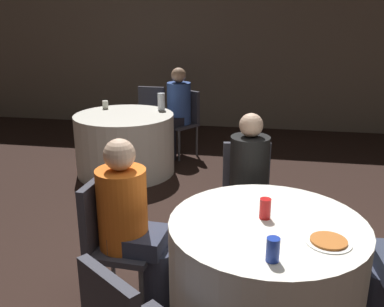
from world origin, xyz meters
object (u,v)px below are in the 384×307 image
(person_orange_shirt, at_px, (135,229))
(table_near, at_px, (265,277))
(chair_near_west, at_px, (110,233))
(bottle_far, at_px, (161,102))
(person_black_shirt, at_px, (250,191))
(person_blue_shirt, at_px, (175,114))
(chair_near_north, at_px, (247,187))
(pizza_plate_near, at_px, (329,241))
(chair_far_northeast, at_px, (184,117))
(chair_far_north, at_px, (150,112))
(soda_can_red, at_px, (265,209))
(table_far, at_px, (125,144))
(soda_can_blue, at_px, (273,250))

(person_orange_shirt, bearing_deg, table_near, 90.00)
(chair_near_west, height_order, bottle_far, bottle_far)
(person_black_shirt, bearing_deg, person_blue_shirt, -74.90)
(table_near, bearing_deg, person_blue_shirt, 111.23)
(chair_near_north, xyz_separation_m, chair_near_west, (-0.82, -0.91, 0.00))
(pizza_plate_near, bearing_deg, chair_near_north, 112.64)
(table_near, relative_size, chair_near_north, 1.30)
(table_near, xyz_separation_m, chair_far_northeast, (-1.15, 3.32, 0.17))
(chair_near_north, relative_size, chair_near_west, 1.00)
(chair_far_north, bearing_deg, person_orange_shirt, 106.18)
(chair_near_west, distance_m, pizza_plate_near, 1.33)
(chair_near_north, height_order, soda_can_red, chair_near_north)
(person_black_shirt, distance_m, bottle_far, 2.35)
(person_black_shirt, bearing_deg, bottle_far, -69.02)
(soda_can_red, bearing_deg, table_far, 124.71)
(table_far, xyz_separation_m, person_black_shirt, (1.57, -1.68, 0.21))
(person_orange_shirt, distance_m, soda_can_red, 0.82)
(chair_far_north, xyz_separation_m, bottle_far, (0.34, -0.68, 0.30))
(chair_near_west, xyz_separation_m, soda_can_red, (0.96, -0.01, 0.25))
(chair_near_west, relative_size, person_blue_shirt, 0.74)
(chair_far_northeast, relative_size, soda_can_red, 7.21)
(table_far, bearing_deg, pizza_plate_near, -52.83)
(chair_far_northeast, bearing_deg, soda_can_blue, 141.58)
(chair_far_north, distance_m, person_orange_shirt, 3.54)
(chair_near_north, distance_m, person_black_shirt, 0.17)
(chair_near_north, bearing_deg, chair_far_northeast, -77.04)
(chair_far_northeast, bearing_deg, chair_far_north, 15.92)
(person_blue_shirt, distance_m, bottle_far, 0.45)
(person_orange_shirt, bearing_deg, soda_can_red, 93.63)
(chair_far_north, height_order, soda_can_red, chair_far_north)
(table_near, relative_size, pizza_plate_near, 4.78)
(table_near, relative_size, chair_far_north, 1.30)
(person_blue_shirt, relative_size, soda_can_red, 9.80)
(table_far, height_order, chair_near_west, chair_near_west)
(chair_far_northeast, height_order, soda_can_blue, chair_far_northeast)
(table_far, height_order, bottle_far, bottle_far)
(chair_near_north, relative_size, person_black_shirt, 0.76)
(table_near, relative_size, soda_can_blue, 9.40)
(table_far, relative_size, chair_far_northeast, 1.34)
(chair_near_north, distance_m, soda_can_red, 0.96)
(soda_can_blue, bearing_deg, bottle_far, 112.80)
(person_black_shirt, bearing_deg, chair_near_west, 31.67)
(chair_near_west, bearing_deg, chair_near_north, 141.62)
(chair_far_northeast, relative_size, person_orange_shirt, 0.76)
(table_near, xyz_separation_m, person_black_shirt, (-0.14, 0.80, 0.21))
(chair_near_north, relative_size, chair_far_north, 1.00)
(bottle_far, bearing_deg, person_black_shirt, -59.32)
(chair_near_north, xyz_separation_m, person_black_shirt, (0.03, -0.17, 0.04))
(person_blue_shirt, distance_m, person_orange_shirt, 3.16)
(table_far, distance_m, chair_near_west, 2.54)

